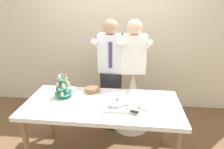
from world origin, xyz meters
The scene contains 8 objects.
rear_wall centered at (0.00, 1.42, 1.45)m, with size 5.20×0.10×2.90m, color beige.
dessert_table centered at (0.00, 0.00, 0.70)m, with size 1.80×0.80×0.78m.
cupcake_stand centered at (-0.50, 0.12, 0.89)m, with size 0.23×0.23×0.31m.
main_cake_tray centered at (0.20, -0.04, 0.82)m, with size 0.43×0.33×0.12m.
plate_stack centered at (0.51, -0.05, 0.80)m, with size 0.19×0.19×0.04m.
round_cake centered at (-0.17, 0.26, 0.81)m, with size 0.24×0.24×0.07m.
person_groom centered at (0.03, 0.67, 0.75)m, with size 0.48×0.51×1.66m.
person_bride centered at (0.34, 0.67, 0.58)m, with size 0.56×0.56×1.66m.
Camera 1 is at (0.32, -1.92, 1.88)m, focal length 30.53 mm.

